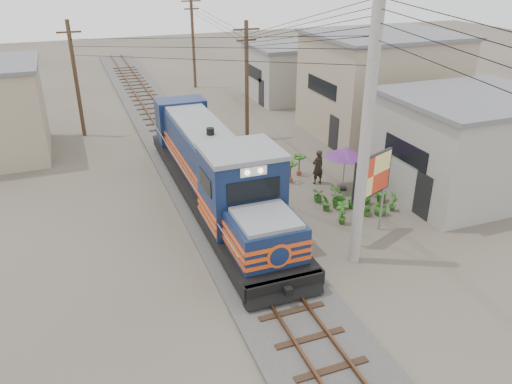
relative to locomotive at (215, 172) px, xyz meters
name	(u,v)px	position (x,y,z in m)	size (l,w,h in m)	color
ground	(262,272)	(0.00, -5.63, -1.69)	(120.00, 120.00, 0.00)	#473F35
ballast	(193,169)	(0.00, 4.37, -1.61)	(3.60, 70.00, 0.16)	#595651
track	(193,166)	(0.00, 4.37, -1.43)	(1.15, 70.00, 0.12)	#51331E
locomotive	(215,172)	(0.00, 0.00, 0.00)	(2.85, 15.52, 3.85)	black
utility_pole_main	(366,133)	(3.50, -6.13, 3.31)	(0.40, 0.40, 10.00)	#9E9B93
wooden_pole_mid	(247,79)	(4.50, 8.37, 1.99)	(1.60, 0.24, 7.00)	#4C3826
wooden_pole_far	(193,40)	(4.80, 22.37, 2.24)	(1.60, 0.24, 7.50)	#4C3826
wooden_pole_left	(76,77)	(-5.00, 12.37, 1.99)	(1.60, 0.24, 7.00)	#4C3826
power_lines	(189,25)	(-0.14, 2.86, 5.87)	(9.65, 19.00, 3.30)	black
shophouse_front	(469,145)	(11.50, -2.63, 0.67)	(7.35, 6.30, 4.70)	gray
shophouse_mid	(380,84)	(12.50, 6.37, 1.42)	(8.40, 7.35, 6.20)	gray
shophouse_back	(290,71)	(11.00, 16.37, 0.42)	(6.30, 6.30, 4.20)	gray
billboard	(372,178)	(4.82, -4.86, 0.95)	(2.17, 1.03, 3.57)	#99999E
market_umbrella	(345,152)	(6.24, -0.50, 0.24)	(2.37, 2.37, 2.20)	black
vendor	(318,167)	(5.41, 0.60, -0.81)	(0.64, 0.42, 1.77)	black
plant_nursery	(355,199)	(5.67, -2.52, -1.20)	(3.42, 2.86, 1.14)	#2D641C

